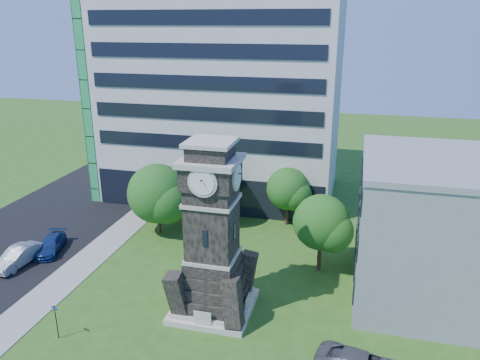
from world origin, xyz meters
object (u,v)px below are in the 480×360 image
(park_bench, at_px, (190,311))
(street_sign, at_px, (56,318))
(clock_tower, at_px, (212,241))
(car_street_mid, at_px, (18,257))
(car_street_north, at_px, (51,245))

(park_bench, distance_m, street_sign, 8.55)
(clock_tower, distance_m, park_bench, 5.12)
(car_street_mid, bearing_deg, car_street_north, 71.46)
(car_street_north, distance_m, park_bench, 16.39)
(car_street_mid, height_order, park_bench, car_street_mid)
(clock_tower, height_order, street_sign, clock_tower)
(clock_tower, bearing_deg, park_bench, -131.41)
(car_street_mid, bearing_deg, clock_tower, -1.99)
(park_bench, height_order, street_sign, street_sign)
(park_bench, relative_size, street_sign, 0.80)
(car_street_mid, bearing_deg, park_bench, -7.34)
(car_street_north, relative_size, park_bench, 2.33)
(clock_tower, relative_size, park_bench, 6.35)
(clock_tower, relative_size, car_street_north, 2.73)
(clock_tower, bearing_deg, street_sign, -147.26)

